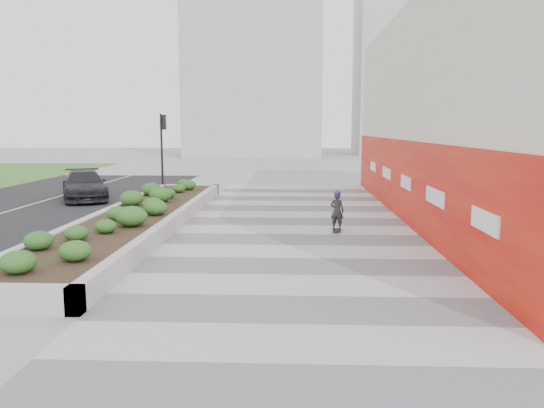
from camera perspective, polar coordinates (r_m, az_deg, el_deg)
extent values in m
plane|color=gray|center=(11.70, 2.76, -8.98)|extent=(160.00, 160.00, 0.00)
cube|color=#A8A8AD|center=(14.59, 2.69, -5.48)|extent=(8.00, 36.00, 0.01)
cube|color=beige|center=(21.40, 22.03, 9.08)|extent=(6.00, 24.00, 8.00)
cube|color=red|center=(20.69, 13.85, 2.55)|extent=(0.12, 24.00, 3.00)
cube|color=#9E9EA0|center=(11.24, -26.86, -9.13)|extent=(3.00, 0.30, 0.55)
cube|color=#9E9EA0|center=(27.75, -8.87, 1.53)|extent=(3.00, 0.30, 0.55)
cube|color=#9E9EA0|center=(19.65, -17.77, -1.50)|extent=(0.30, 18.00, 0.55)
cube|color=#9E9EA0|center=(18.90, -10.06, -1.61)|extent=(0.30, 18.00, 0.55)
cube|color=#2D2116|center=(19.23, -13.99, -1.63)|extent=(2.40, 17.40, 0.50)
cylinder|color=black|center=(29.60, -11.76, 5.41)|extent=(0.12, 0.12, 4.20)
cube|color=black|center=(29.53, -11.52, 8.62)|extent=(0.18, 0.28, 0.80)
cube|color=#ADAAA3|center=(66.68, -1.90, 13.83)|extent=(16.00, 12.00, 20.00)
cube|color=#ADAAA3|center=(73.26, 14.74, 14.64)|extent=(14.00, 10.00, 24.00)
cylinder|color=#595654|center=(14.60, 4.66, -5.49)|extent=(0.44, 0.44, 0.01)
cube|color=black|center=(17.82, 6.97, -2.82)|extent=(0.35, 0.75, 0.02)
imported|color=#28292D|center=(17.71, 7.01, -0.77)|extent=(0.54, 0.46, 1.27)
sphere|color=#1C32EE|center=(17.63, 7.04, 1.14)|extent=(0.23, 0.23, 0.23)
imported|color=black|center=(27.18, -19.52, 1.92)|extent=(3.79, 5.21, 1.40)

